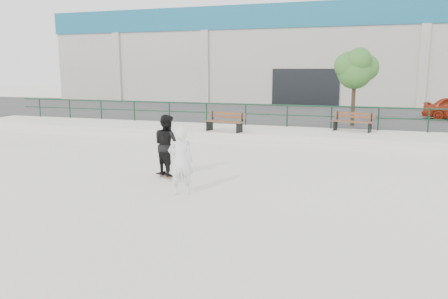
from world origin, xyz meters
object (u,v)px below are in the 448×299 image
(bench_right, at_px, (353,122))
(skateboard, at_px, (168,175))
(standing_skater, at_px, (167,145))
(tree, at_px, (356,68))
(seated_skater, at_px, (181,161))
(bench_left, at_px, (225,122))

(bench_right, height_order, skateboard, bench_right)
(standing_skater, bearing_deg, tree, -83.44)
(bench_right, relative_size, standing_skater, 1.04)
(seated_skater, bearing_deg, tree, -133.50)
(tree, xyz_separation_m, standing_skater, (-4.84, -10.27, -2.24))
(bench_right, bearing_deg, bench_left, -149.01)
(standing_skater, bearing_deg, bench_left, -55.29)
(bench_left, xyz_separation_m, bench_right, (5.23, 1.80, -0.00))
(skateboard, relative_size, seated_skater, 0.47)
(bench_left, relative_size, bench_right, 1.01)
(bench_left, relative_size, seated_skater, 1.07)
(bench_right, distance_m, seated_skater, 10.43)
(tree, distance_m, skateboard, 11.78)
(bench_left, xyz_separation_m, tree, (5.16, 3.85, 2.31))
(tree, distance_m, seated_skater, 12.57)
(bench_right, xyz_separation_m, skateboard, (-4.90, -8.22, -0.83))
(standing_skater, xyz_separation_m, seated_skater, (1.09, -1.49, -0.12))
(bench_left, height_order, seated_skater, seated_skater)
(skateboard, xyz_separation_m, standing_skater, (0.00, 0.00, 0.90))
(standing_skater, relative_size, seated_skater, 1.03)
(skateboard, bearing_deg, bench_right, 77.03)
(standing_skater, bearing_deg, bench_right, -89.03)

